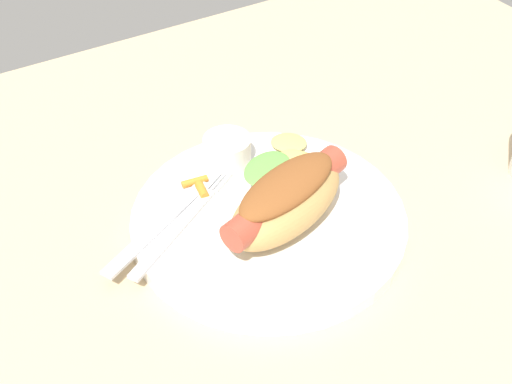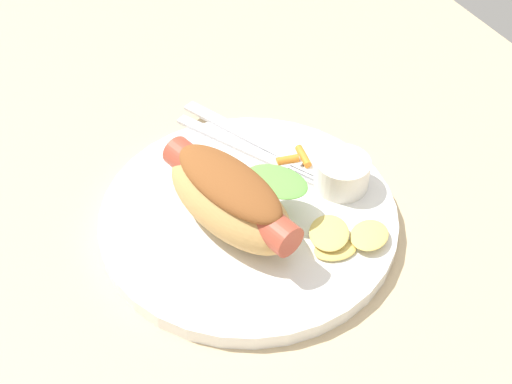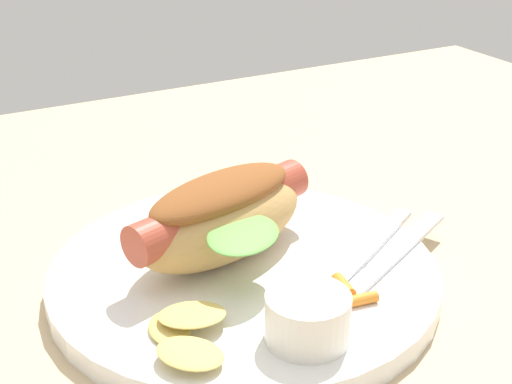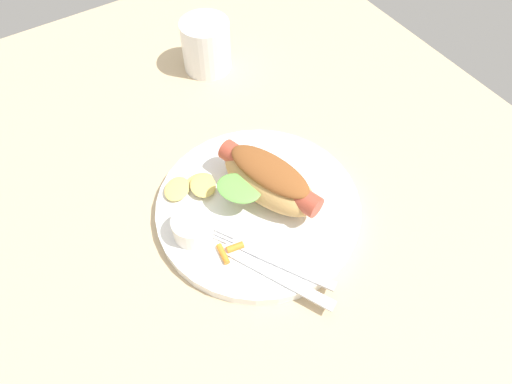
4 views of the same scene
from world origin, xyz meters
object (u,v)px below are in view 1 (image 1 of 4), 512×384
plate (268,220)px  sauce_ramekin (227,150)px  knife (159,226)px  fork (181,224)px  chips_pile (294,154)px  hot_dog (286,199)px  carrot_garnish (199,186)px

plate → sauce_ramekin: bearing=-93.7°
knife → plate: bearing=-47.5°
fork → chips_pile: chips_pile is taller
sauce_ramekin → chips_pile: (-6.54, 3.41, -0.92)cm
hot_dog → chips_pile: bearing=34.1°
sauce_ramekin → fork: size_ratio=0.34×
sauce_ramekin → fork: bearing=36.0°
hot_dog → carrot_garnish: size_ratio=4.57×
plate → hot_dog: hot_dog is taller
chips_pile → knife: bearing=7.1°
knife → sauce_ramekin: bearing=0.6°
hot_dog → carrot_garnish: 10.73cm
fork → hot_dog: bearing=-60.4°
sauce_ramekin → knife: size_ratio=0.34×
plate → hot_dog: bearing=108.3°
fork → knife: bearing=125.0°
fork → knife: size_ratio=0.98×
plate → knife: 11.06cm
plate → carrot_garnish: 8.31cm
sauce_ramekin → fork: (8.90, 6.47, -1.35)cm
plate → fork: 8.88cm
plate → knife: size_ratio=1.79×
hot_dog → carrot_garnish: hot_dog is taller
plate → carrot_garnish: bearing=-58.9°
sauce_ramekin → carrot_garnish: sauce_ramekin is taller
fork → knife: (2.00, -0.90, -0.02)cm
knife → fork: bearing=-50.7°
hot_dog → fork: size_ratio=1.04×
plate → sauce_ramekin: sauce_ramekin is taller
chips_pile → plate: bearing=40.5°
fork → chips_pile: (-15.44, -3.06, 0.43)cm
fork → carrot_garnish: carrot_garnish is taller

